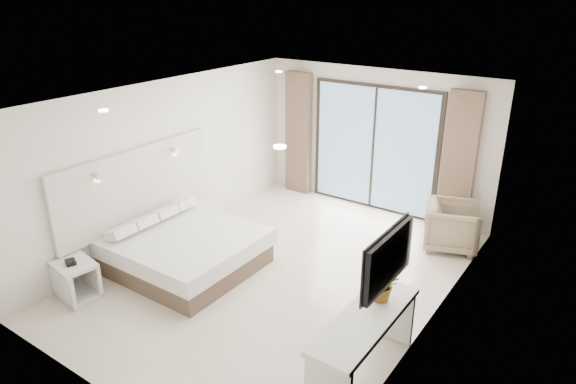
{
  "coord_description": "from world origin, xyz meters",
  "views": [
    {
      "loc": [
        3.97,
        -5.52,
        4.08
      ],
      "look_at": [
        -0.13,
        0.4,
        1.16
      ],
      "focal_mm": 32.0,
      "sensor_mm": 36.0,
      "label": 1
    }
  ],
  "objects_px": {
    "console_desk": "(365,333)",
    "nightstand": "(76,280)",
    "bed": "(185,250)",
    "armchair": "(452,224)"
  },
  "relations": [
    {
      "from": "nightstand",
      "to": "armchair",
      "type": "xyz_separation_m",
      "value": [
        3.82,
        4.42,
        0.16
      ]
    },
    {
      "from": "armchair",
      "to": "bed",
      "type": "bearing_deg",
      "value": 113.77
    },
    {
      "from": "console_desk",
      "to": "armchair",
      "type": "relative_size",
      "value": 2.02
    },
    {
      "from": "bed",
      "to": "armchair",
      "type": "bearing_deg",
      "value": 43.41
    },
    {
      "from": "bed",
      "to": "armchair",
      "type": "xyz_separation_m",
      "value": [
        3.14,
        2.97,
        0.13
      ]
    },
    {
      "from": "console_desk",
      "to": "armchair",
      "type": "bearing_deg",
      "value": 93.06
    },
    {
      "from": "console_desk",
      "to": "nightstand",
      "type": "bearing_deg",
      "value": -167.8
    },
    {
      "from": "armchair",
      "to": "nightstand",
      "type": "bearing_deg",
      "value": 119.53
    },
    {
      "from": "nightstand",
      "to": "console_desk",
      "type": "relative_size",
      "value": 0.37
    },
    {
      "from": "bed",
      "to": "nightstand",
      "type": "height_order",
      "value": "bed"
    }
  ]
}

